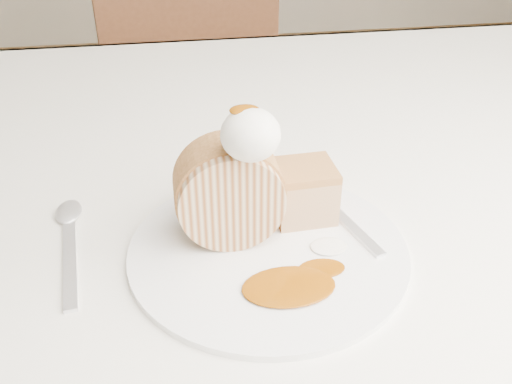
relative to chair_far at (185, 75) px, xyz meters
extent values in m
cube|color=white|center=(0.06, -0.85, 0.20)|extent=(1.40, 0.90, 0.04)
cube|color=white|center=(0.06, -0.40, 0.08)|extent=(1.40, 0.01, 0.28)
cylinder|color=brown|center=(0.68, -0.48, -0.17)|extent=(0.06, 0.06, 0.71)
cube|color=brown|center=(-0.02, 0.09, -0.08)|extent=(0.51, 0.51, 0.04)
cube|color=brown|center=(0.02, -0.11, 0.17)|extent=(0.44, 0.12, 0.46)
cylinder|color=brown|center=(0.13, 0.30, -0.31)|extent=(0.04, 0.04, 0.43)
cylinder|color=brown|center=(-0.23, 0.24, -0.31)|extent=(0.04, 0.04, 0.43)
cylinder|color=brown|center=(0.20, -0.06, -0.31)|extent=(0.04, 0.04, 0.43)
cylinder|color=brown|center=(-0.17, -0.13, -0.31)|extent=(0.04, 0.04, 0.43)
cylinder|color=white|center=(0.04, -1.05, 0.23)|extent=(0.28, 0.28, 0.01)
cylinder|color=#CCB78E|center=(0.01, -1.03, 0.28)|extent=(0.10, 0.06, 0.10)
cube|color=#B57E44|center=(0.08, -1.00, 0.25)|extent=(0.06, 0.06, 0.05)
ellipsoid|color=white|center=(0.02, -1.05, 0.35)|extent=(0.05, 0.05, 0.05)
ellipsoid|color=#7D3E05|center=(0.02, -1.04, 0.38)|extent=(0.03, 0.02, 0.01)
cube|color=silver|center=(0.13, -1.03, 0.23)|extent=(0.07, 0.16, 0.00)
cube|color=silver|center=(-0.15, -1.04, 0.22)|extent=(0.04, 0.16, 0.00)
camera|label=1|loc=(-0.04, -1.47, 0.57)|focal=40.00mm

